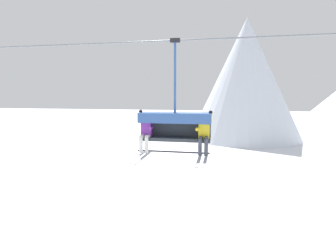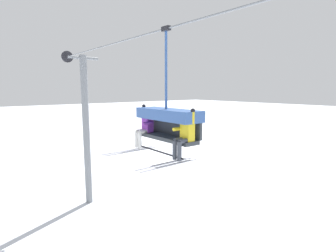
% 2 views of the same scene
% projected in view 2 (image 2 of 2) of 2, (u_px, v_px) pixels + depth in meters
% --- Properties ---
extents(lift_tower_near, '(0.36, 1.88, 8.10)m').
position_uv_depth(lift_tower_near, '(86.00, 127.00, 13.96)').
color(lift_tower_near, slate).
rests_on(lift_tower_near, ground_plane).
extents(lift_cable, '(18.49, 0.05, 0.05)m').
position_uv_depth(lift_cable, '(175.00, 26.00, 6.61)').
color(lift_cable, slate).
extents(chairlift_chair, '(2.19, 0.74, 3.33)m').
position_uv_depth(chairlift_chair, '(168.00, 119.00, 7.27)').
color(chairlift_chair, '#33383D').
extents(skier_purple, '(0.48, 1.70, 1.34)m').
position_uv_depth(skier_purple, '(144.00, 126.00, 7.86)').
color(skier_purple, purple).
extents(skier_yellow, '(0.48, 1.70, 1.34)m').
position_uv_depth(skier_yellow, '(184.00, 134.00, 6.50)').
color(skier_yellow, yellow).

